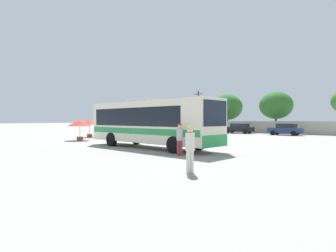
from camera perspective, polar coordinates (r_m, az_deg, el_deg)
name	(u,v)px	position (r m, az deg, el deg)	size (l,w,h in m)	color
ground_plane	(209,139)	(28.66, 8.59, -2.77)	(300.00, 300.00, 0.00)	gray
perimeter_wall	(269,127)	(43.37, 20.32, -0.25)	(80.00, 0.30, 1.82)	#9E998C
coach_bus_cream_green	(149,121)	(19.89, -3.95, 0.95)	(11.32, 3.12, 3.58)	silver
attendant_by_bus_door	(180,138)	(15.52, 2.45, -2.41)	(0.51, 0.51, 1.80)	#99383D
passenger_waiting_on_apron	(190,146)	(10.49, 4.60, -4.26)	(0.45, 0.45, 1.79)	silver
vendor_umbrella_near_gate_red	(90,122)	(33.19, -16.00, 0.72)	(1.97, 1.97, 2.04)	gray
vendor_umbrella_secondary_red	(80,123)	(28.32, -17.88, 0.57)	(2.34, 2.34, 2.05)	gray
parked_car_leftmost_maroon	(177,127)	(47.67, 1.99, -0.21)	(4.63, 2.30, 1.43)	maroon
parked_car_second_white	(207,128)	(44.84, 8.09, -0.32)	(4.19, 2.17, 1.43)	silver
parked_car_third_black	(239,128)	(41.97, 14.50, -0.43)	(4.43, 2.26, 1.48)	black
parked_car_rightmost_dark_blue	(285,129)	(39.13, 23.22, -0.60)	(4.21, 2.12, 1.51)	navy
utility_pole_near	(198,110)	(51.53, 6.31, 3.38)	(1.80, 0.24, 7.43)	#4C3823
roadside_tree_left	(227,107)	(51.03, 12.18, 3.85)	(5.50, 5.50, 6.66)	brown
roadside_tree_midleft	(276,105)	(46.24, 21.54, 4.02)	(5.05, 5.05, 6.44)	brown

